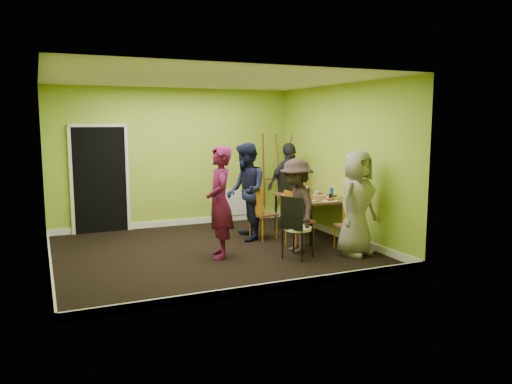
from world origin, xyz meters
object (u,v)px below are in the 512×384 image
at_px(chair_left_near, 296,216).
at_px(person_standing, 220,202).
at_px(person_back_end, 290,185).
at_px(dining_table, 311,199).
at_px(chair_bentwood, 296,224).
at_px(person_left_far, 246,192).
at_px(chair_back_end, 291,189).
at_px(orange_bottle, 302,193).
at_px(thermos, 306,191).
at_px(blue_bottle, 331,193).
at_px(chair_left_far, 260,210).
at_px(person_front_end, 357,203).
at_px(easel, 275,177).
at_px(person_left_near, 296,206).
at_px(chair_front_end, 350,222).

distance_m(chair_left_near, person_standing, 1.41).
xyz_separation_m(person_standing, person_back_end, (2.06, 1.60, -0.02)).
relative_size(dining_table, chair_bentwood, 1.51).
bearing_deg(chair_left_near, person_left_far, -151.20).
bearing_deg(chair_back_end, person_back_end, -129.90).
relative_size(chair_left_near, orange_bottle, 12.30).
height_order(thermos, orange_bottle, thermos).
bearing_deg(blue_bottle, thermos, 128.83).
distance_m(chair_left_far, person_back_end, 1.30).
distance_m(chair_bentwood, person_back_end, 2.42).
height_order(chair_back_end, person_front_end, person_front_end).
xyz_separation_m(chair_left_far, chair_bentwood, (-0.02, -1.40, -0.00)).
distance_m(chair_left_far, easel, 2.00).
relative_size(chair_left_far, easel, 0.52).
height_order(blue_bottle, person_left_far, person_left_far).
height_order(dining_table, person_back_end, person_back_end).
bearing_deg(orange_bottle, dining_table, -76.43).
height_order(person_left_far, person_left_near, person_left_far).
bearing_deg(thermos, person_left_near, -127.06).
bearing_deg(person_left_near, dining_table, 141.94).
height_order(chair_bentwood, easel, easel).
bearing_deg(dining_table, thermos, 152.56).
height_order(easel, person_left_near, easel).
distance_m(chair_left_near, chair_back_end, 1.57).
bearing_deg(chair_bentwood, person_front_end, 49.41).
xyz_separation_m(chair_left_far, chair_back_end, (0.95, 0.63, 0.26)).
height_order(chair_left_far, person_back_end, person_back_end).
relative_size(thermos, person_left_far, 0.11).
bearing_deg(orange_bottle, easel, 83.64).
xyz_separation_m(easel, person_back_end, (-0.09, -0.86, -0.08)).
bearing_deg(person_left_near, orange_bottle, 150.58).
bearing_deg(orange_bottle, person_standing, -154.30).
bearing_deg(person_standing, easel, 150.79).
xyz_separation_m(person_left_near, person_back_end, (0.81, 1.79, 0.09)).
xyz_separation_m(dining_table, chair_front_end, (0.02, -1.23, -0.20)).
relative_size(chair_left_near, person_back_end, 0.57).
bearing_deg(thermos, person_back_end, 83.48).
bearing_deg(person_front_end, dining_table, 68.80).
xyz_separation_m(chair_bentwood, person_left_far, (-0.20, 1.52, 0.33)).
bearing_deg(easel, blue_bottle, -86.73).
xyz_separation_m(easel, thermos, (-0.19, -1.70, -0.09)).
bearing_deg(person_back_end, chair_left_far, 30.43).
relative_size(dining_table, chair_left_near, 1.54).
height_order(orange_bottle, person_front_end, person_front_end).
bearing_deg(person_left_far, person_standing, -27.52).
bearing_deg(person_back_end, dining_table, 82.11).
distance_m(person_standing, person_left_far, 1.26).
distance_m(easel, person_left_near, 2.80).
bearing_deg(person_front_end, chair_bentwood, 149.61).
height_order(chair_back_end, person_back_end, person_back_end).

